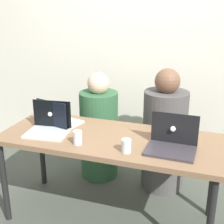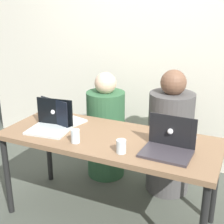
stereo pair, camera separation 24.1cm
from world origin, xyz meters
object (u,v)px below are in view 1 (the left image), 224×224
person_on_right (164,137)px  laptop_front_left (49,126)px  water_glass_left (78,138)px  water_glass_right (126,147)px  person_on_left (99,132)px  laptop_front_right (172,143)px  laptop_back_left (58,119)px  laptop_back_right (174,134)px

person_on_right → laptop_front_left: (-0.82, -0.71, 0.27)m
water_glass_left → water_glass_right: size_ratio=1.07×
laptop_front_left → water_glass_left: laptop_front_left is taller
person_on_left → laptop_front_left: size_ratio=3.17×
laptop_front_left → person_on_left: bearing=71.1°
person_on_right → laptop_front_right: 0.78m
laptop_front_right → water_glass_left: bearing=-167.4°
laptop_back_left → laptop_front_right: bearing=-175.8°
person_on_left → person_on_right: bearing=-172.8°
person_on_right → laptop_front_left: 1.11m
person_on_left → person_on_right: size_ratio=0.93×
person_on_right → laptop_back_right: bearing=101.0°
person_on_left → laptop_back_left: person_on_left is taller
laptop_front_left → water_glass_left: bearing=-29.3°
person_on_right → laptop_back_left: bearing=28.7°
person_on_left → laptop_front_right: bearing=146.5°
person_on_left → person_on_right: 0.66m
person_on_right → laptop_back_left: person_on_right is taller
person_on_left → water_glass_left: size_ratio=10.73×
water_glass_left → water_glass_right: water_glass_left is taller
laptop_front_right → person_on_left: bearing=140.9°
person_on_right → laptop_back_left: 1.02m
laptop_front_right → laptop_back_right: laptop_back_right is taller
laptop_front_left → laptop_front_right: bearing=-6.6°
laptop_back_left → water_glass_left: laptop_back_left is taller
laptop_back_right → water_glass_right: laptop_back_right is taller
laptop_back_right → water_glass_right: 0.42m
person_on_left → laptop_back_right: bearing=153.4°
water_glass_right → laptop_back_left: bearing=155.9°
person_on_left → laptop_front_right: person_on_left is taller
person_on_right → laptop_front_right: (0.16, -0.71, 0.27)m
laptop_back_right → water_glass_left: size_ratio=2.84×
person_on_left → water_glass_right: (0.53, -0.85, 0.30)m
laptop_back_right → person_on_right: bearing=-72.4°
laptop_back_right → water_glass_right: (-0.29, -0.30, -0.01)m
laptop_front_right → water_glass_left: 0.68m
laptop_back_left → water_glass_right: bearing=169.7°
laptop_front_right → laptop_back_left: bearing=172.0°
laptop_front_right → water_glass_right: laptop_front_right is taller
laptop_back_left → laptop_front_left: laptop_front_left is taller
person_on_right → water_glass_right: (-0.13, -0.85, 0.26)m
laptop_back_left → water_glass_left: (0.31, -0.29, -0.01)m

